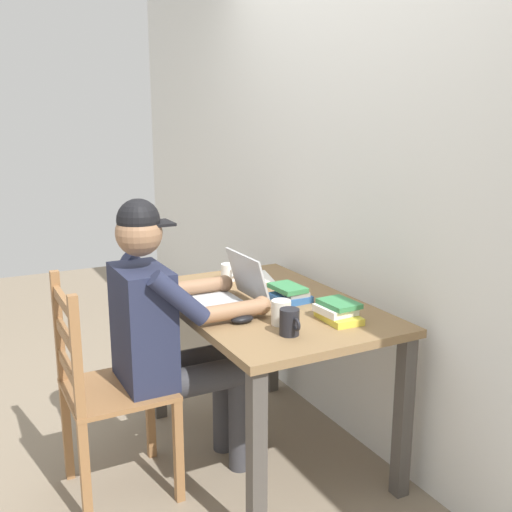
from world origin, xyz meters
The scene contains 14 objects.
ground_plane centered at (0.00, 0.00, 0.00)m, with size 8.00×8.00×0.00m, color gray.
back_wall centered at (0.00, 0.47, 1.30)m, with size 6.00×0.04×2.60m.
desk centered at (0.00, 0.00, 0.65)m, with size 1.23×0.79×0.75m.
seated_person centered at (-0.02, -0.47, 0.70)m, with size 0.50×0.60×1.26m.
wooden_chair centered at (-0.02, -0.75, 0.47)m, with size 0.42×0.42×0.96m.
laptop centered at (-0.04, -0.16, 0.81)m, with size 0.33×0.30×0.23m.
computer_mouse centered at (0.20, -0.22, 0.77)m, with size 0.06×0.10×0.03m, color black.
coffee_mug_white centered at (0.29, -0.09, 0.80)m, with size 0.12×0.08×0.10m.
coffee_mug_dark centered at (0.41, -0.12, 0.81)m, with size 0.12×0.08×0.10m.
coffee_mug_spare centered at (-0.41, 0.00, 0.80)m, with size 0.11×0.08×0.09m.
book_stack_main centered at (0.36, 0.14, 0.79)m, with size 0.20×0.15×0.08m.
book_stack_side centered at (0.03, 0.11, 0.79)m, with size 0.19×0.16×0.07m.
paper_pile_near_laptop centered at (-0.30, -0.26, 0.76)m, with size 0.23×0.15×0.01m, color white.
paper_pile_back_corner centered at (-0.40, 0.14, 0.76)m, with size 0.24×0.18×0.01m, color white.
Camera 1 is at (2.28, -1.24, 1.58)m, focal length 41.78 mm.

